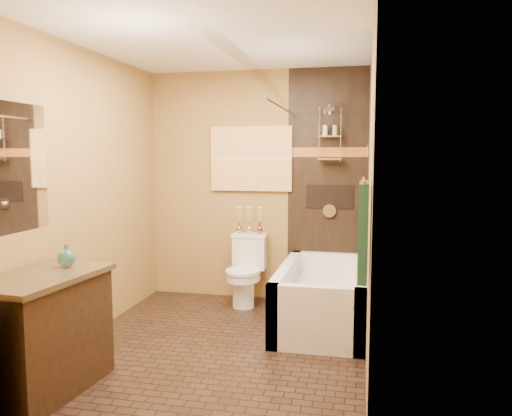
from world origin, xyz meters
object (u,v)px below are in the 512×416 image
(bathtub, at_px, (323,301))
(toilet, at_px, (246,270))
(sunset_painting, at_px, (251,159))
(vanity, at_px, (42,333))

(bathtub, bearing_deg, toilet, 151.04)
(sunset_painting, xyz_separation_m, toilet, (-0.00, -0.25, -1.18))
(toilet, height_order, vanity, vanity)
(vanity, bearing_deg, bathtub, 50.77)
(toilet, bearing_deg, sunset_painting, 89.14)
(sunset_painting, xyz_separation_m, bathtub, (0.86, -0.73, -1.33))
(toilet, xyz_separation_m, vanity, (-0.87, -2.22, 0.03))
(bathtub, relative_size, toilet, 2.03)
(sunset_painting, height_order, bathtub, sunset_painting)
(sunset_painting, distance_m, toilet, 1.20)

